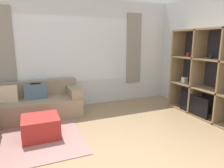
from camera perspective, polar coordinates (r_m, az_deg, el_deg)
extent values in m
cube|color=silver|center=(5.14, -10.16, 8.53)|extent=(6.42, 0.07, 2.70)
cube|color=white|center=(5.10, -10.10, 9.62)|extent=(2.87, 0.01, 1.60)
cube|color=gray|center=(4.98, -28.56, 8.30)|extent=(0.44, 0.03, 1.90)
cube|color=gray|center=(5.66, 6.21, 9.97)|extent=(0.44, 0.03, 1.90)
cube|color=silver|center=(5.02, 26.33, 7.39)|extent=(0.07, 4.57, 2.70)
cube|color=gray|center=(4.03, -25.52, -13.29)|extent=(2.14, 2.15, 0.01)
cube|color=#232328|center=(4.86, 27.85, 2.48)|extent=(0.02, 2.06, 1.92)
cube|color=#997A56|center=(4.93, 23.28, 3.03)|extent=(0.43, 0.04, 1.92)
cube|color=#997A56|center=(5.42, 18.08, 4.16)|extent=(0.43, 0.04, 1.92)
cube|color=#997A56|center=(4.93, 25.24, -8.49)|extent=(0.43, 2.06, 0.04)
cube|color=#997A56|center=(4.76, 25.91, -1.43)|extent=(0.43, 2.06, 0.04)
cube|color=#997A56|center=(4.67, 26.64, 6.24)|extent=(0.43, 2.06, 0.04)
cube|color=#997A56|center=(4.66, 27.38, 13.86)|extent=(0.43, 2.06, 0.04)
cube|color=black|center=(4.88, 22.19, -5.46)|extent=(0.04, 0.82, 0.44)
cube|color=black|center=(4.95, 22.17, -7.71)|extent=(0.10, 0.24, 0.03)
cylinder|color=#232328|center=(4.65, 26.40, 6.97)|extent=(0.08, 0.08, 0.08)
cube|color=red|center=(5.10, 20.96, 7.82)|extent=(0.06, 0.06, 0.09)
cube|color=#2856A8|center=(5.33, 19.86, -5.63)|extent=(0.06, 0.06, 0.12)
cube|color=#388947|center=(5.32, 19.85, -5.33)|extent=(0.06, 0.06, 0.18)
cube|color=white|center=(5.22, 19.97, 1.10)|extent=(0.11, 0.11, 0.13)
cylinder|color=white|center=(5.37, 19.44, -5.73)|extent=(0.08, 0.08, 0.07)
cube|color=gray|center=(4.72, -21.58, -6.61)|extent=(2.04, 0.83, 0.41)
cube|color=gray|center=(4.94, -22.04, -1.22)|extent=(2.04, 0.18, 0.36)
cube|color=gray|center=(4.73, -10.94, -2.05)|extent=(0.24, 0.77, 0.20)
cube|color=beige|center=(4.69, -27.40, -2.48)|extent=(0.35, 0.14, 0.34)
cube|color=slate|center=(4.67, -21.73, -2.03)|extent=(0.35, 0.14, 0.34)
cube|color=slate|center=(4.67, -20.23, -1.90)|extent=(0.34, 0.12, 0.34)
cube|color=#A82823|center=(3.78, -19.67, -11.48)|extent=(0.62, 0.60, 0.38)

